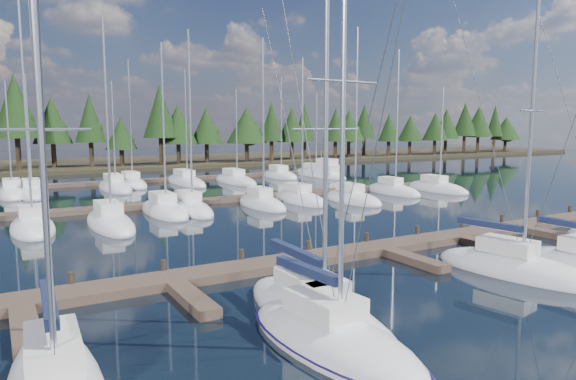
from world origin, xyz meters
TOP-DOWN VIEW (x-y plane):
  - ground at (0.00, 30.00)m, footprint 260.00×260.00m
  - far_shore at (0.00, 90.00)m, footprint 220.00×30.00m
  - main_dock at (0.00, 17.36)m, footprint 44.00×6.13m
  - back_docks at (0.00, 49.58)m, footprint 50.00×21.80m
  - front_sailboat_1 at (-9.48, 8.96)m, footprint 3.76×8.39m
  - front_sailboat_2 at (-8.71, 11.00)m, footprint 3.17×9.41m
  - front_sailboat_3 at (2.73, 11.24)m, footprint 3.95×8.34m
  - back_sailboat_rows at (-0.37, 45.26)m, footprint 47.04×33.34m
  - motor_yacht_right at (20.59, 53.68)m, footprint 3.30×8.62m
  - tree_line at (-0.79, 80.22)m, footprint 186.59×12.00m

SIDE VIEW (x-z plane):
  - ground at x=0.00m, z-range 0.00..0.00m
  - back_docks at x=0.00m, z-range 0.00..0.40m
  - main_dock at x=0.00m, z-range -0.25..0.65m
  - back_sailboat_rows at x=-0.37m, z-range -8.00..8.53m
  - front_sailboat_2 at x=-8.71m, z-range -6.08..6.63m
  - front_sailboat_1 at x=-9.48m, z-range -7.36..7.95m
  - far_shore at x=0.00m, z-range 0.00..0.60m
  - front_sailboat_3 at x=2.73m, z-range -6.76..7.36m
  - motor_yacht_right at x=20.59m, z-range -1.65..2.59m
  - tree_line at x=-0.79m, z-range 0.61..14.32m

